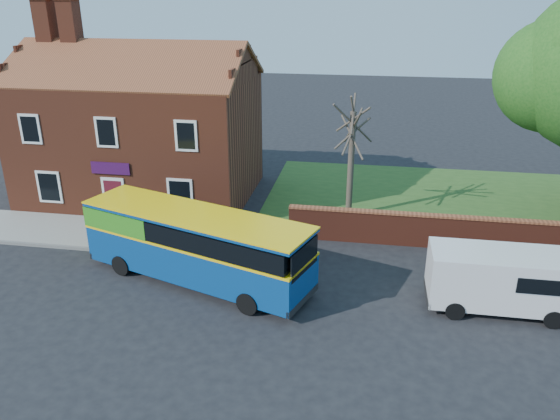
# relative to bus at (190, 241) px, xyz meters

# --- Properties ---
(ground) EXTENTS (120.00, 120.00, 0.00)m
(ground) POSITION_rel_bus_xyz_m (1.29, -2.33, -1.67)
(ground) COLOR black
(ground) RESTS_ON ground
(pavement) EXTENTS (18.00, 3.50, 0.12)m
(pavement) POSITION_rel_bus_xyz_m (-5.71, 3.42, -1.61)
(pavement) COLOR gray
(pavement) RESTS_ON ground
(kerb) EXTENTS (18.00, 0.15, 0.14)m
(kerb) POSITION_rel_bus_xyz_m (-5.71, 1.67, -1.60)
(kerb) COLOR slate
(kerb) RESTS_ON ground
(grass_strip) EXTENTS (26.00, 12.00, 0.04)m
(grass_strip) POSITION_rel_bus_xyz_m (14.29, 10.67, -1.65)
(grass_strip) COLOR #426B28
(grass_strip) RESTS_ON ground
(shop_building) EXTENTS (12.30, 8.13, 10.50)m
(shop_building) POSITION_rel_bus_xyz_m (-5.74, 9.16, 1.74)
(shop_building) COLOR brown
(shop_building) RESTS_ON ground
(boundary_wall) EXTENTS (22.00, 0.38, 1.60)m
(boundary_wall) POSITION_rel_bus_xyz_m (14.29, 4.67, -0.86)
(boundary_wall) COLOR maroon
(boundary_wall) RESTS_ON ground
(bus) EXTENTS (9.89, 5.44, 2.93)m
(bus) POSITION_rel_bus_xyz_m (0.00, 0.00, 0.00)
(bus) COLOR navy
(bus) RESTS_ON ground
(van_near) EXTENTS (5.19, 2.18, 2.28)m
(van_near) POSITION_rel_bus_xyz_m (11.87, -0.29, -0.39)
(van_near) COLOR silver
(van_near) RESTS_ON ground
(bare_tree) EXTENTS (2.25, 2.68, 5.99)m
(bare_tree) POSITION_rel_bus_xyz_m (5.94, 7.71, 1.41)
(bare_tree) COLOR #4C4238
(bare_tree) RESTS_ON ground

